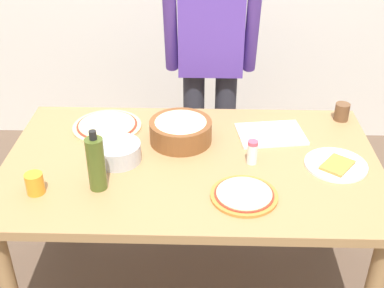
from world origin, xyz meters
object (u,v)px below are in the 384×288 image
cup_small_brown (342,112)px  pizza_raw_on_board (107,126)px  mixing_bowl_steel (117,152)px  cutting_board_white (271,134)px  person_cook (211,56)px  salt_shaker (252,152)px  popcorn_bowl (181,129)px  dining_table (192,178)px  pizza_cooked_on_tray (244,195)px  plate_with_slice (336,165)px  olive_oil_bottle (96,163)px  cup_orange (35,184)px

cup_small_brown → pizza_raw_on_board: bearing=-174.3°
mixing_bowl_steel → cutting_board_white: mixing_bowl_steel is taller
person_cook → salt_shaker: 0.80m
person_cook → popcorn_bowl: bearing=-102.6°
dining_table → pizza_cooked_on_tray: pizza_cooked_on_tray is taller
plate_with_slice → dining_table: bearing=177.1°
pizza_raw_on_board → mixing_bowl_steel: (0.10, -0.28, 0.03)m
mixing_bowl_steel → cutting_board_white: bearing=18.9°
mixing_bowl_steel → cutting_board_white: size_ratio=0.67×
pizza_cooked_on_tray → plate_with_slice: bearing=29.1°
dining_table → popcorn_bowl: bearing=108.9°
pizza_raw_on_board → mixing_bowl_steel: 0.30m
plate_with_slice → pizza_cooked_on_tray: bearing=-150.9°
pizza_raw_on_board → olive_oil_bottle: bearing=-84.0°
plate_with_slice → cutting_board_white: size_ratio=0.87×
dining_table → cup_small_brown: bearing=28.1°
pizza_raw_on_board → olive_oil_bottle: size_ratio=1.27×
salt_shaker → cutting_board_white: bearing=65.8°
dining_table → plate_with_slice: size_ratio=6.15×
popcorn_bowl → mixing_bowl_steel: bearing=-147.6°
popcorn_bowl → olive_oil_bottle: olive_oil_bottle is taller
person_cook → cutting_board_white: size_ratio=5.40×
cup_orange → salt_shaker: (0.85, 0.23, 0.01)m
pizza_cooked_on_tray → mixing_bowl_steel: mixing_bowl_steel is taller
popcorn_bowl → cutting_board_white: popcorn_bowl is taller
person_cook → cutting_board_white: (0.28, -0.53, -0.17)m
cup_small_brown → popcorn_bowl: bearing=-163.6°
olive_oil_bottle → salt_shaker: bearing=17.5°
person_cook → plate_with_slice: bearing=-56.3°
pizza_raw_on_board → cutting_board_white: pizza_raw_on_board is taller
person_cook → salt_shaker: bearing=-77.2°
pizza_raw_on_board → olive_oil_bottle: 0.49m
pizza_raw_on_board → cup_orange: (-0.19, -0.52, 0.03)m
dining_table → olive_oil_bottle: (-0.36, -0.21, 0.20)m
pizza_cooked_on_tray → salt_shaker: size_ratio=2.45×
pizza_raw_on_board → pizza_cooked_on_tray: same height
dining_table → pizza_cooked_on_tray: size_ratio=6.15×
cutting_board_white → mixing_bowl_steel: bearing=-161.1°
plate_with_slice → cup_small_brown: cup_small_brown is taller
mixing_bowl_steel → cup_small_brown: (1.03, 0.39, 0.00)m
plate_with_slice → cup_orange: cup_orange is taller
pizza_cooked_on_tray → olive_oil_bottle: bearing=175.4°
cup_orange → olive_oil_bottle: bearing=9.6°
mixing_bowl_steel → olive_oil_bottle: bearing=-102.7°
popcorn_bowl → person_cook: bearing=77.4°
pizza_cooked_on_tray → plate_with_slice: size_ratio=1.00×
dining_table → popcorn_bowl: popcorn_bowl is taller
pizza_cooked_on_tray → salt_shaker: salt_shaker is taller
dining_table → plate_with_slice: (0.61, -0.03, 0.10)m
pizza_raw_on_board → plate_with_slice: size_ratio=1.25×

